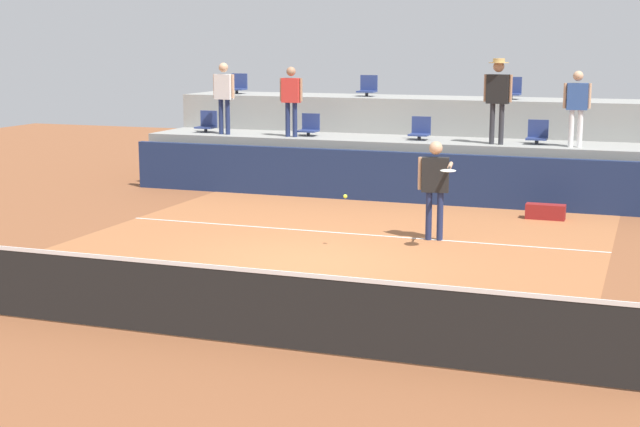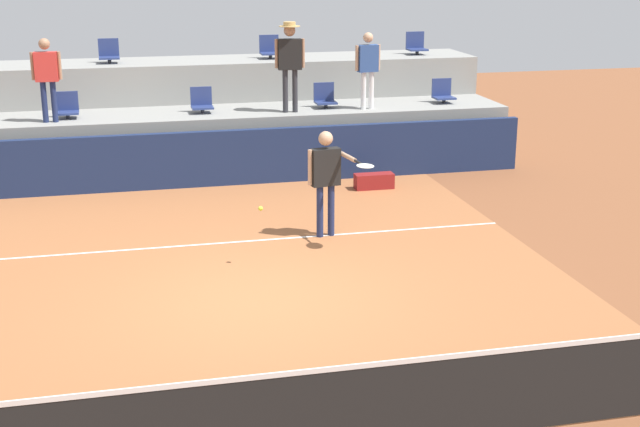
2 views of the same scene
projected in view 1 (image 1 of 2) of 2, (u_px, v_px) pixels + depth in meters
ground_plane at (306, 263)px, 14.65m from camera, size 40.00×40.00×0.00m
court_inner_paint at (327, 250)px, 15.58m from camera, size 9.00×10.00×0.01m
court_service_line at (353, 234)px, 16.87m from camera, size 9.00×0.06×0.00m
tennis_net at (184, 297)px, 10.86m from camera, size 10.48×0.08×1.07m
sponsor_backboard at (404, 177)px, 20.10m from camera, size 13.00×0.16×1.10m
seating_tier_lower at (419, 167)px, 21.29m from camera, size 13.00×1.80×1.25m
seating_tier_upper at (437, 140)px, 22.88m from camera, size 13.00×1.80×2.10m
stadium_chair_lower_far_left at (207, 123)px, 22.86m from camera, size 0.44×0.40×0.52m
stadium_chair_lower_left at (310, 127)px, 21.96m from camera, size 0.44×0.40×0.52m
stadium_chair_lower_center at (420, 130)px, 21.06m from camera, size 0.44×0.40×0.52m
stadium_chair_lower_right at (537, 134)px, 20.19m from camera, size 0.44×0.40×0.52m
stadium_chair_upper_far_left at (238, 85)px, 24.37m from camera, size 0.44×0.40×0.52m
stadium_chair_upper_left at (368, 88)px, 23.18m from camera, size 0.44×0.40×0.52m
stadium_chair_upper_right at (512, 90)px, 21.99m from camera, size 0.44×0.40×0.52m
tennis_player at (436, 180)px, 16.13m from camera, size 0.87×1.18×1.75m
spectator_in_white at (224, 91)px, 22.14m from camera, size 0.60×0.26×1.70m
spectator_leaning_on_rail at (291, 95)px, 21.57m from camera, size 0.58×0.23×1.62m
spectator_with_hat at (498, 91)px, 19.94m from camera, size 0.62×0.45×1.84m
spectator_in_grey at (577, 102)px, 19.42m from camera, size 0.57×0.24×1.60m
tennis_ball at (345, 196)px, 15.53m from camera, size 0.07×0.07×0.07m
equipment_bag at (545, 212)px, 18.26m from camera, size 0.76×0.28×0.30m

